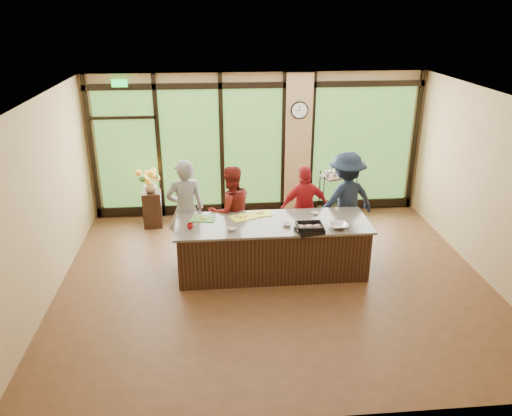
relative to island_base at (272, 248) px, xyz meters
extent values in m
plane|color=#52341D|center=(0.00, -0.30, -0.44)|extent=(7.00, 7.00, 0.00)
plane|color=white|center=(0.00, -0.30, 2.56)|extent=(7.00, 7.00, 0.00)
plane|color=tan|center=(0.00, 2.70, 1.06)|extent=(7.00, 0.00, 7.00)
plane|color=tan|center=(-3.50, -0.30, 1.06)|extent=(0.00, 6.00, 6.00)
plane|color=tan|center=(3.50, -0.30, 1.06)|extent=(0.00, 6.00, 6.00)
cube|color=tan|center=(0.85, 2.64, 1.06)|extent=(0.55, 0.12, 3.00)
cube|color=black|center=(0.00, 2.65, 2.31)|extent=(6.90, 0.08, 0.12)
cube|color=black|center=(0.00, 2.65, -0.32)|extent=(6.90, 0.08, 0.20)
cube|color=#19D83F|center=(-2.70, 2.60, 2.39)|extent=(0.30, 0.04, 0.14)
cube|color=#2C5D20|center=(-2.70, 2.67, 1.01)|extent=(1.20, 0.02, 2.50)
cube|color=#2C5D20|center=(-1.40, 2.67, 1.01)|extent=(1.20, 0.02, 2.50)
cube|color=#2C5D20|center=(-0.10, 2.67, 1.01)|extent=(1.20, 0.02, 2.50)
cube|color=#2C5D20|center=(2.25, 2.67, 1.01)|extent=(2.10, 0.02, 2.50)
cube|color=black|center=(-3.40, 2.65, 1.06)|extent=(0.08, 0.08, 3.00)
cube|color=black|center=(-2.05, 2.65, 1.06)|extent=(0.08, 0.08, 3.00)
cube|color=black|center=(-0.75, 2.65, 1.06)|extent=(0.08, 0.08, 3.00)
cube|color=black|center=(0.55, 2.65, 1.06)|extent=(0.08, 0.08, 3.00)
cube|color=black|center=(1.15, 2.65, 1.06)|extent=(0.08, 0.08, 3.00)
cube|color=black|center=(3.40, 2.65, 1.06)|extent=(0.08, 0.08, 3.00)
cube|color=black|center=(0.00, 0.00, 0.00)|extent=(3.10, 1.00, 0.88)
cube|color=#70685D|center=(0.00, 0.00, 0.46)|extent=(3.20, 1.10, 0.04)
cylinder|color=black|center=(0.85, 2.57, 1.81)|extent=(0.36, 0.04, 0.36)
cylinder|color=white|center=(0.85, 2.55, 1.81)|extent=(0.31, 0.01, 0.31)
cube|color=black|center=(0.85, 2.55, 1.86)|extent=(0.01, 0.00, 0.11)
cube|color=black|center=(0.80, 2.55, 1.81)|extent=(0.09, 0.00, 0.01)
imported|color=gray|center=(-1.45, 0.68, 0.48)|extent=(0.74, 0.57, 1.83)
imported|color=maroon|center=(-0.66, 0.71, 0.40)|extent=(0.97, 0.86, 1.68)
imported|color=#AC1A21|center=(0.69, 0.85, 0.36)|extent=(0.98, 0.52, 1.60)
imported|color=#162032|center=(1.45, 0.86, 0.47)|extent=(1.34, 1.01, 1.83)
cube|color=black|center=(0.54, -0.43, 0.52)|extent=(0.47, 0.40, 0.07)
imported|color=silver|center=(1.02, -0.32, 0.52)|extent=(0.31, 0.31, 0.07)
cube|color=#539636|center=(-1.14, 0.25, 0.49)|extent=(0.45, 0.37, 0.01)
cube|color=yellow|center=(-0.48, 0.24, 0.49)|extent=(0.47, 0.41, 0.01)
cube|color=yellow|center=(-0.16, 0.36, 0.49)|extent=(0.41, 0.34, 0.01)
imported|color=silver|center=(-0.69, -0.25, 0.50)|extent=(0.19, 0.19, 0.05)
imported|color=silver|center=(0.21, -0.16, 0.50)|extent=(0.15, 0.15, 0.04)
imported|color=silver|center=(0.76, 0.29, 0.50)|extent=(0.16, 0.16, 0.03)
imported|color=#AB1511|center=(-1.35, -0.11, 0.52)|extent=(0.13, 0.13, 0.08)
cube|color=black|center=(-2.21, 2.12, -0.07)|extent=(0.39, 0.39, 0.74)
imported|color=olive|center=(-2.21, 2.12, 0.43)|extent=(0.34, 0.34, 0.27)
cube|color=black|center=(1.68, 2.30, -0.25)|extent=(0.86, 0.69, 0.03)
cube|color=black|center=(1.68, 2.30, 0.47)|extent=(0.86, 0.69, 0.03)
cylinder|color=black|center=(1.33, 2.10, 0.04)|extent=(0.03, 0.03, 0.97)
cylinder|color=black|center=(2.02, 2.10, 0.04)|extent=(0.03, 0.03, 0.97)
cylinder|color=black|center=(1.33, 2.49, 0.04)|extent=(0.03, 0.03, 0.97)
cylinder|color=black|center=(2.02, 2.49, 0.04)|extent=(0.03, 0.03, 0.97)
imported|color=silver|center=(1.44, 2.30, 0.54)|extent=(0.14, 0.14, 0.10)
imported|color=silver|center=(1.60, 2.30, 0.54)|extent=(0.14, 0.14, 0.10)
imported|color=silver|center=(1.76, 2.30, 0.54)|extent=(0.14, 0.14, 0.10)
imported|color=silver|center=(1.91, 2.30, 0.54)|extent=(0.14, 0.14, 0.10)
camera|label=1|loc=(-0.95, -7.46, 3.81)|focal=35.00mm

